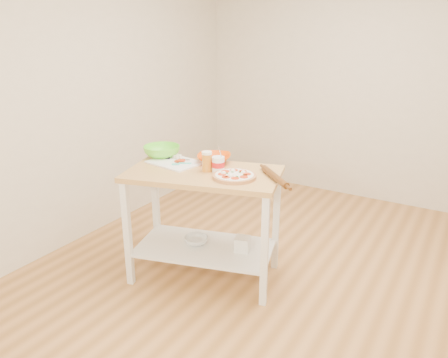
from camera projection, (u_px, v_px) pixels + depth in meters
room_shell at (289, 117)px, 3.02m from camera, size 4.04×4.54×2.74m
prep_island at (204, 202)px, 3.39m from camera, size 1.29×0.92×0.90m
pizza at (234, 176)px, 3.17m from camera, size 0.32×0.32×0.05m
cutting_board at (175, 162)px, 3.51m from camera, size 0.44×0.36×0.04m
spatula at (181, 164)px, 3.44m from camera, size 0.13×0.11×0.01m
knife at (170, 158)px, 3.58m from camera, size 0.27×0.09×0.01m
orange_bowl at (214, 158)px, 3.52m from camera, size 0.36×0.36×0.07m
green_bowl at (162, 151)px, 3.66m from camera, size 0.33×0.33×0.10m
beer_pint at (207, 161)px, 3.29m from camera, size 0.08×0.08×0.15m
yogurt_tub at (218, 164)px, 3.29m from camera, size 0.10×0.10×0.21m
rolling_pin at (275, 177)px, 3.12m from camera, size 0.33×0.31×0.05m
shelf_glass_bowl at (196, 240)px, 3.56m from camera, size 0.27×0.27×0.06m
shelf_bin at (242, 244)px, 3.44m from camera, size 0.14×0.14×0.11m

